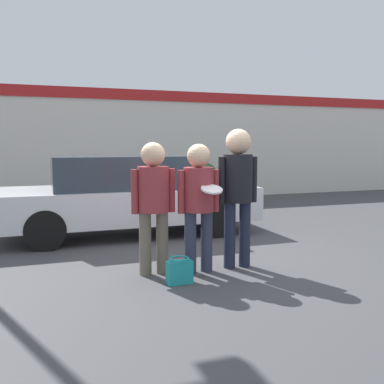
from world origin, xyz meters
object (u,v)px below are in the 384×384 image
object	(u,v)px
parked_car_near	(126,195)
shrub	(201,181)
person_right	(238,184)
person_left	(153,196)
person_middle_with_frisbee	(199,196)
handbag	(179,271)

from	to	relation	value
parked_car_near	shrub	distance (m)	4.94
person_right	parked_car_near	bearing A→B (deg)	111.13
person_left	person_middle_with_frisbee	world-z (taller)	person_left
person_right	shrub	xyz separation A→B (m)	(1.95, 6.55, -0.55)
person_left	parked_car_near	bearing A→B (deg)	87.30
person_right	person_middle_with_frisbee	bearing A→B (deg)	-176.00
person_left	person_right	distance (m)	1.13
handbag	shrub	bearing A→B (deg)	67.47
person_right	shrub	world-z (taller)	person_right
shrub	handbag	distance (m)	7.54
person_middle_with_frisbee	person_right	world-z (taller)	person_right
person_middle_with_frisbee	parked_car_near	world-z (taller)	person_middle_with_frisbee
shrub	handbag	size ratio (longest dim) A/B	3.61
handbag	person_middle_with_frisbee	bearing A→B (deg)	44.30
shrub	handbag	bearing A→B (deg)	-112.53
person_left	person_middle_with_frisbee	bearing A→B (deg)	-10.62
person_middle_with_frisbee	person_right	xyz separation A→B (m)	(0.56, 0.04, 0.14)
person_middle_with_frisbee	person_right	bearing A→B (deg)	4.00
parked_car_near	handbag	bearing A→B (deg)	-88.70
handbag	person_left	bearing A→B (deg)	111.69
person_left	shrub	bearing A→B (deg)	64.66
person_middle_with_frisbee	handbag	xyz separation A→B (m)	(-0.37, -0.37, -0.83)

